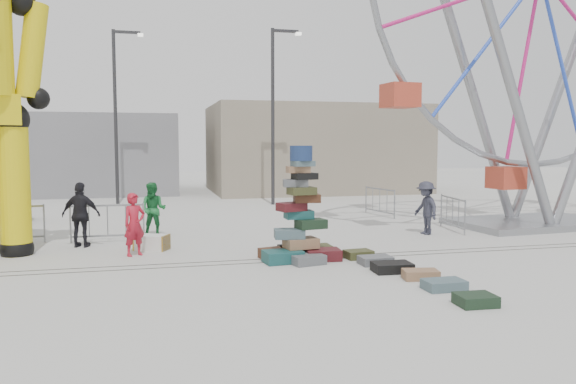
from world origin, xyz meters
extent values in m
plane|color=#9E9E99|center=(0.00, 0.00, 0.00)|extent=(90.00, 90.00, 0.00)
cube|color=#47443F|center=(0.00, 0.60, 0.00)|extent=(40.00, 0.04, 0.01)
cube|color=#47443F|center=(0.00, 1.00, 0.00)|extent=(40.00, 0.04, 0.01)
cube|color=gray|center=(7.00, 20.00, 2.50)|extent=(12.00, 8.00, 5.00)
cube|color=gray|center=(-6.00, 22.00, 2.20)|extent=(10.00, 8.00, 4.40)
cylinder|color=#2D2D30|center=(3.00, 13.00, 4.00)|extent=(0.16, 0.16, 8.00)
cube|color=#2D2D30|center=(3.60, 13.00, 7.90)|extent=(1.20, 0.15, 0.12)
cube|color=silver|center=(4.20, 13.00, 7.80)|extent=(0.25, 0.25, 0.12)
cylinder|color=#2D2D30|center=(-4.00, 15.00, 4.00)|extent=(0.16, 0.16, 8.00)
cube|color=#2D2D30|center=(-3.40, 15.00, 7.90)|extent=(1.20, 0.15, 0.12)
cube|color=silver|center=(-2.80, 15.00, 7.80)|extent=(0.25, 0.25, 0.12)
cube|color=#1B5152|center=(0.51, 0.50, 0.15)|extent=(0.96, 0.71, 0.29)
cube|color=#52151B|center=(1.52, 0.56, 0.13)|extent=(0.89, 0.65, 0.27)
cube|color=#4C2A18|center=(0.48, 1.06, 0.12)|extent=(0.90, 0.73, 0.25)
cube|color=#3F4120|center=(1.49, 1.12, 0.13)|extent=(0.82, 0.57, 0.27)
cube|color=slate|center=(1.03, 0.19, 0.11)|extent=(0.86, 0.67, 0.22)
cube|color=black|center=(0.97, 1.32, 0.12)|extent=(0.76, 0.54, 0.25)
cube|color=#966C4C|center=(1.00, 0.70, 0.42)|extent=(0.86, 0.65, 0.25)
cube|color=#4C656D|center=(0.72, 0.72, 0.65)|extent=(0.78, 0.59, 0.22)
cube|color=#1B311F|center=(1.25, 0.69, 0.88)|extent=(0.77, 0.59, 0.22)
cube|color=#1B5152|center=(0.99, 0.87, 1.09)|extent=(0.68, 0.45, 0.20)
cube|color=#52151B|center=(0.80, 0.80, 1.29)|extent=(0.76, 0.62, 0.20)
cube|color=#4C2A18|center=(1.17, 0.77, 1.49)|extent=(0.66, 0.49, 0.20)
cube|color=#3F4120|center=(1.01, 0.64, 1.69)|extent=(0.69, 0.52, 0.18)
cube|color=slate|center=(0.89, 0.78, 1.87)|extent=(0.64, 0.49, 0.18)
cube|color=black|center=(1.09, 0.70, 2.03)|extent=(0.63, 0.48, 0.16)
cube|color=#966C4C|center=(0.94, 0.75, 2.19)|extent=(0.55, 0.38, 0.16)
cube|color=#4C656D|center=(1.04, 0.67, 2.34)|extent=(0.58, 0.45, 0.13)
cylinder|color=navy|center=(1.00, 0.70, 2.58)|extent=(0.54, 0.54, 0.36)
sphere|color=black|center=(-5.82, 3.01, 0.16)|extent=(0.81, 0.81, 0.81)
cylinder|color=yellow|center=(-5.82, 3.01, 1.71)|extent=(0.75, 0.75, 3.42)
sphere|color=black|center=(-5.82, 3.01, 3.42)|extent=(0.85, 0.85, 0.85)
sphere|color=black|center=(-5.52, 3.12, 6.30)|extent=(0.68, 0.68, 0.68)
cylinder|color=yellow|center=(-5.32, 3.20, 5.13)|extent=(1.02, 0.83, 2.40)
sphere|color=black|center=(-5.22, 3.24, 3.95)|extent=(0.56, 0.56, 0.56)
cube|color=gray|center=(10.16, 4.28, 0.10)|extent=(5.50, 3.58, 0.21)
cylinder|color=gray|center=(8.56, 3.20, 4.20)|extent=(3.67, 0.62, 8.52)
cylinder|color=gray|center=(8.40, 5.08, 4.20)|extent=(3.67, 0.62, 8.52)
cylinder|color=gray|center=(11.75, 5.36, 4.20)|extent=(3.67, 0.62, 8.52)
cube|color=#AC3824|center=(10.16, 4.28, 1.57)|extent=(1.02, 1.02, 0.73)
cube|color=silver|center=(-2.50, 2.91, 0.20)|extent=(0.98, 0.81, 0.40)
cube|color=#3F4120|center=(2.43, 0.54, 0.10)|extent=(0.70, 0.54, 0.20)
cube|color=slate|center=(2.56, -0.21, 0.10)|extent=(0.75, 0.53, 0.20)
cube|color=black|center=(2.61, -1.02, 0.11)|extent=(0.87, 0.62, 0.21)
cube|color=#966C4C|center=(2.91, -1.78, 0.10)|extent=(0.79, 0.56, 0.20)
cube|color=#4C656D|center=(2.96, -2.64, 0.10)|extent=(0.79, 0.51, 0.20)
cube|color=#1B311F|center=(2.95, -3.73, 0.10)|extent=(0.69, 0.57, 0.20)
imported|color=#A71728|center=(-2.91, 2.21, 0.79)|extent=(0.69, 0.62, 1.58)
imported|color=#1A6930|center=(-2.43, 5.18, 0.82)|extent=(0.95, 0.83, 1.64)
imported|color=black|center=(-4.35, 3.76, 0.89)|extent=(1.12, 0.69, 1.77)
imported|color=#2A2B38|center=(5.78, 3.50, 0.83)|extent=(0.72, 1.12, 1.65)
camera|label=1|loc=(-2.51, -12.23, 2.82)|focal=35.00mm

